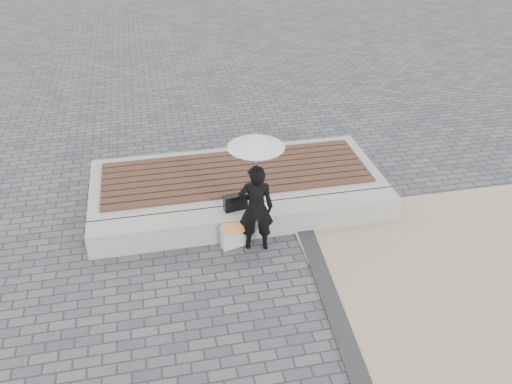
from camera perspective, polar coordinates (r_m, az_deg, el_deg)
ground at (r=7.64m, az=1.70°, el=-11.04°), size 80.00×80.00×0.00m
terrazzo_zone at (r=8.50m, az=24.33°, el=-9.22°), size 5.00×5.00×0.02m
edging_band at (r=7.46m, az=8.37°, el=-12.57°), size 0.61×5.20×0.04m
seating_ledge at (r=8.73m, az=-0.72°, el=-3.04°), size 5.00×0.45×0.40m
timber_platform at (r=9.72m, az=-2.12°, el=0.94°), size 5.00×2.00×0.40m
timber_decking at (r=9.61m, az=-2.15°, el=2.06°), size 4.60×1.60×0.04m
woman at (r=8.10m, az=0.00°, el=-1.68°), size 0.58×0.43×1.44m
parasol at (r=7.54m, az=0.00°, el=5.38°), size 0.81×0.81×1.03m
handbag at (r=8.59m, az=-2.16°, el=-1.06°), size 0.39×0.19×0.26m
canvas_tote at (r=8.43m, az=-2.42°, el=-4.60°), size 0.39×0.23×0.38m
magazine at (r=8.28m, az=-2.39°, el=-3.71°), size 0.35×0.26×0.01m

